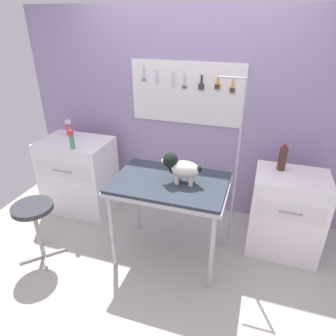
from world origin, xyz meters
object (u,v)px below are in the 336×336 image
Objects in this scene: counter_left at (79,175)px; cabinet_right at (286,213)px; dog at (180,168)px; detangler_spray at (69,129)px; grooming_table at (170,189)px; stool at (34,215)px; grooming_arm at (234,176)px; soda_bottle at (283,158)px.

counter_left is 1.05× the size of cabinet_right.
detangler_spray is (-1.54, 0.60, -0.02)m from dog.
stool is at bearing -160.38° from grooming_table.
counter_left is (-1.85, 0.12, -0.36)m from grooming_arm.
stool is (-2.27, -0.89, 0.09)m from cabinet_right.
soda_bottle is (-0.12, 0.10, 0.55)m from cabinet_right.
cabinet_right is at bearing -0.79° from counter_left.
soda_bottle reaches higher than detangler_spray.
cabinet_right is at bearing -3.53° from detangler_spray.
soda_bottle is at bearing 30.32° from grooming_table.
dog reaches higher than counter_left.
grooming_table is 2.81× the size of dog.
counter_left is 4.61× the size of detangler_spray.
dog is (0.09, 0.01, 0.23)m from grooming_table.
soda_bottle is at bearing 141.37° from cabinet_right.
detangler_spray is at bearing 176.47° from cabinet_right.
grooming_table is at bearing -149.68° from soda_bottle.
cabinet_right is at bearing 23.24° from grooming_table.
cabinet_right is at bearing -38.63° from soda_bottle.
soda_bottle is (0.95, 0.56, 0.20)m from grooming_table.
detangler_spray is at bearing 173.01° from grooming_arm.
cabinet_right is at bearing 24.62° from dog.
cabinet_right is 3.20× the size of soda_bottle.
soda_bottle is (2.40, -0.06, -0.00)m from detangler_spray.
stool is at bearing -155.26° from grooming_arm.
grooming_arm is 0.67m from cabinet_right.
counter_left is (-1.31, 0.49, -0.33)m from grooming_table.
dog is 0.42× the size of counter_left.
grooming_table is 1.23× the size of cabinet_right.
detangler_spray is 0.73× the size of soda_bottle.
dog is (-0.44, -0.36, 0.19)m from grooming_arm.
grooming_arm is at bearing 24.74° from stool.
soda_bottle is (0.41, 0.18, 0.17)m from grooming_arm.
grooming_table is 1.69× the size of stool.
dog is 1.59m from counter_left.
detangler_spray reaches higher than stool.
grooming_arm is (0.54, 0.37, 0.03)m from grooming_table.
grooming_arm is at bearing -6.99° from detangler_spray.
detangler_spray is at bearing 158.63° from dog.
soda_bottle reaches higher than stool.
detangler_spray is (-0.14, 0.12, 0.53)m from counter_left.
grooming_table is at bearing -23.05° from detangler_spray.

